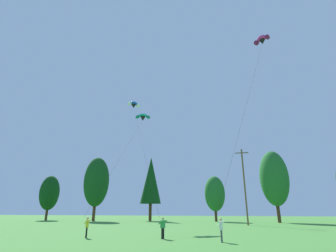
% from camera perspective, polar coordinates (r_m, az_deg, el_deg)
% --- Properties ---
extents(treeline_tree_a, '(4.66, 4.66, 10.58)m').
position_cam_1_polar(treeline_tree_a, '(72.05, -24.83, -13.31)').
color(treeline_tree_a, '#472D19').
rests_on(treeline_tree_a, ground_plane).
extents(treeline_tree_b, '(5.59, 5.59, 14.02)m').
position_cam_1_polar(treeline_tree_b, '(62.02, -15.59, -11.80)').
color(treeline_tree_b, '#472D19').
rests_on(treeline_tree_b, ground_plane).
extents(treeline_tree_c, '(4.73, 4.73, 14.23)m').
position_cam_1_polar(treeline_tree_c, '(60.82, -3.83, -11.90)').
color(treeline_tree_c, '#472D19').
rests_on(treeline_tree_c, ground_plane).
extents(treeline_tree_d, '(4.35, 4.35, 9.45)m').
position_cam_1_polar(treeline_tree_d, '(58.48, 10.34, -14.55)').
color(treeline_tree_d, '#472D19').
rests_on(treeline_tree_d, ground_plane).
extents(treeline_tree_e, '(5.56, 5.56, 13.91)m').
position_cam_1_polar(treeline_tree_e, '(56.89, 22.50, -10.65)').
color(treeline_tree_e, '#472D19').
rests_on(treeline_tree_e, ground_plane).
extents(utility_pole, '(2.20, 0.26, 12.21)m').
position_cam_1_polar(utility_pole, '(45.15, 16.63, -12.24)').
color(utility_pole, brown).
rests_on(utility_pole, ground_plane).
extents(kite_flyer_near, '(0.72, 0.74, 1.69)m').
position_cam_1_polar(kite_flyer_near, '(24.74, -17.53, -20.32)').
color(kite_flyer_near, black).
rests_on(kite_flyer_near, ground_plane).
extents(kite_flyer_mid, '(0.70, 0.72, 1.69)m').
position_cam_1_polar(kite_flyer_mid, '(22.95, -1.17, -21.32)').
color(kite_flyer_mid, black).
rests_on(kite_flyer_mid, ground_plane).
extents(kite_flyer_far, '(0.53, 0.57, 1.69)m').
position_cam_1_polar(kite_flyer_far, '(21.02, 11.70, -21.26)').
color(kite_flyer_far, '#4C4C51').
rests_on(kite_flyer_far, ground_plane).
extents(parafoil_kite_high_teal, '(2.65, 17.60, 16.06)m').
position_cam_1_polar(parafoil_kite_high_teal, '(43.06, -5.62, 1.97)').
color(parafoil_kite_high_teal, teal).
extents(parafoil_kite_mid_blue_white, '(11.00, 19.16, 19.47)m').
position_cam_1_polar(parafoil_kite_mid_blue_white, '(47.05, -7.61, 4.68)').
color(parafoil_kite_mid_blue_white, blue).
extents(parafoil_kite_far_magenta, '(7.73, 10.45, 22.46)m').
position_cam_1_polar(parafoil_kite_far_magenta, '(37.49, 20.12, 17.45)').
color(parafoil_kite_far_magenta, '#D12893').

